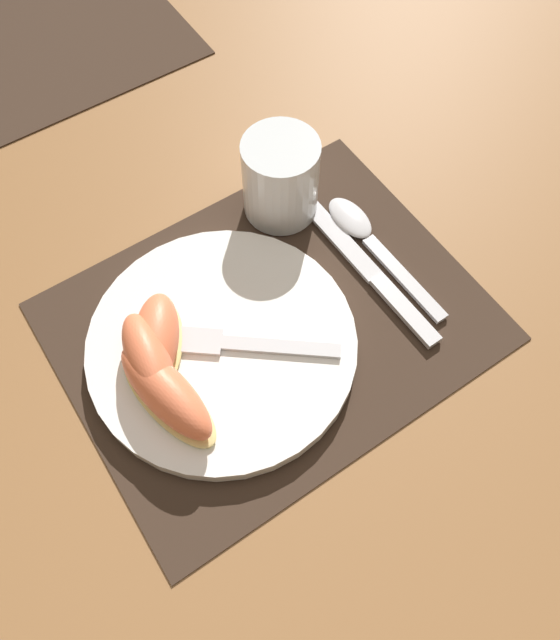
# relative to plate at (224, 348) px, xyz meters

# --- Properties ---
(ground_plane) EXTENTS (3.00, 3.00, 0.00)m
(ground_plane) POSITION_rel_plate_xyz_m (0.06, 0.00, -0.01)
(ground_plane) COLOR olive
(placemat) EXTENTS (0.40, 0.32, 0.00)m
(placemat) POSITION_rel_plate_xyz_m (0.06, 0.00, -0.01)
(placemat) COLOR #38281E
(placemat) RESTS_ON ground_plane
(placemat_far) EXTENTS (0.40, 0.32, 0.00)m
(placemat_far) POSITION_rel_plate_xyz_m (0.01, 0.53, -0.01)
(placemat_far) COLOR #38281E
(placemat_far) RESTS_ON ground_plane
(plate) EXTENTS (0.26, 0.26, 0.02)m
(plate) POSITION_rel_plate_xyz_m (0.00, 0.00, 0.00)
(plate) COLOR white
(plate) RESTS_ON placemat
(juice_glass) EXTENTS (0.08, 0.08, 0.09)m
(juice_glass) POSITION_rel_plate_xyz_m (0.14, 0.12, 0.03)
(juice_glass) COLOR silver
(juice_glass) RESTS_ON placemat
(knife) EXTENTS (0.02, 0.23, 0.01)m
(knife) POSITION_rel_plate_xyz_m (0.17, 0.00, -0.01)
(knife) COLOR silver
(knife) RESTS_ON placemat
(spoon) EXTENTS (0.03, 0.18, 0.01)m
(spoon) POSITION_rel_plate_xyz_m (0.19, 0.03, -0.00)
(spoon) COLOR silver
(spoon) RESTS_ON placemat
(fork) EXTENTS (0.15, 0.13, 0.00)m
(fork) POSITION_rel_plate_xyz_m (0.00, -0.00, 0.01)
(fork) COLOR silver
(fork) RESTS_ON plate
(citrus_wedge_0) EXTENTS (0.09, 0.10, 0.04)m
(citrus_wedge_0) POSITION_rel_plate_xyz_m (-0.05, 0.03, 0.02)
(citrus_wedge_0) COLOR #F4DB84
(citrus_wedge_0) RESTS_ON plate
(citrus_wedge_1) EXTENTS (0.06, 0.11, 0.05)m
(citrus_wedge_1) POSITION_rel_plate_xyz_m (-0.07, 0.01, 0.03)
(citrus_wedge_1) COLOR #F4DB84
(citrus_wedge_1) RESTS_ON plate
(citrus_wedge_2) EXTENTS (0.06, 0.13, 0.04)m
(citrus_wedge_2) POSITION_rel_plate_xyz_m (-0.07, -0.02, 0.03)
(citrus_wedge_2) COLOR #F4DB84
(citrus_wedge_2) RESTS_ON plate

